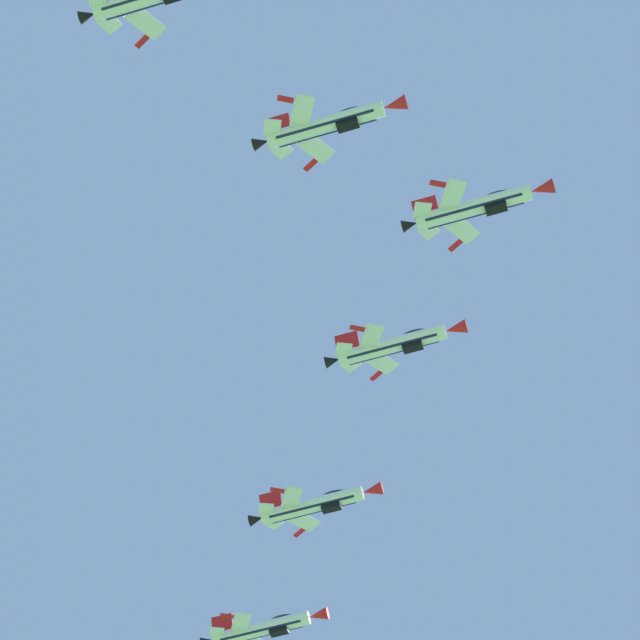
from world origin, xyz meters
TOP-DOWN VIEW (x-y plane):
  - fighter_jet_lead at (26.29, 49.24)m, footprint 14.73×10.59m
  - fighter_jet_left_wing at (22.07, 67.56)m, footprint 14.73×10.47m
  - fighter_jet_right_wing at (9.73, 43.79)m, footprint 14.73×10.55m
  - fighter_jet_left_outer at (17.58, 89.18)m, footprint 14.73×10.59m
  - fighter_jet_trail_slot at (15.06, 107.71)m, footprint 14.73×10.64m

SIDE VIEW (x-z plane):
  - fighter_jet_lead at x=26.29m, z-range 135.18..140.30m
  - fighter_jet_right_wing at x=9.73m, z-range 135.50..140.69m
  - fighter_jet_left_outer at x=17.58m, z-range 137.53..142.66m
  - fighter_jet_trail_slot at x=15.06m, z-range 137.75..142.77m
  - fighter_jet_left_wing at x=22.07m, z-range 137.89..143.21m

